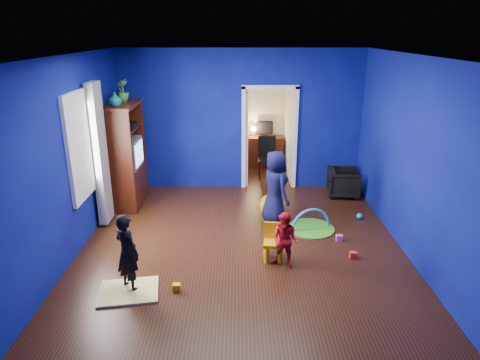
{
  "coord_description": "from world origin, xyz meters",
  "views": [
    {
      "loc": [
        -0.04,
        -5.99,
        3.23
      ],
      "look_at": [
        -0.02,
        0.4,
        0.98
      ],
      "focal_mm": 32.0,
      "sensor_mm": 36.0,
      "label": 1
    }
  ],
  "objects_px": {
    "vase": "(115,99)",
    "play_mat": "(310,228)",
    "study_desk": "(265,151)",
    "child_navy": "(275,187)",
    "toddler_red": "(285,241)",
    "folding_chair": "(267,159)",
    "kid_chair": "(273,244)",
    "crt_tv": "(127,153)",
    "hopper_ball": "(271,206)",
    "tv_armoire": "(125,155)",
    "child_black": "(127,252)",
    "armchair": "(344,183)"
  },
  "relations": [
    {
      "from": "vase",
      "to": "play_mat",
      "type": "height_order",
      "value": "vase"
    },
    {
      "from": "vase",
      "to": "study_desk",
      "type": "height_order",
      "value": "vase"
    },
    {
      "from": "child_navy",
      "to": "play_mat",
      "type": "height_order",
      "value": "child_navy"
    },
    {
      "from": "toddler_red",
      "to": "folding_chair",
      "type": "distance_m",
      "value": 3.89
    },
    {
      "from": "vase",
      "to": "folding_chair",
      "type": "xyz_separation_m",
      "value": [
        2.8,
        1.79,
        -1.62
      ]
    },
    {
      "from": "child_navy",
      "to": "toddler_red",
      "type": "xyz_separation_m",
      "value": [
        0.03,
        -1.52,
        -0.24
      ]
    },
    {
      "from": "child_navy",
      "to": "kid_chair",
      "type": "xyz_separation_m",
      "value": [
        -0.12,
        -1.32,
        -0.4
      ]
    },
    {
      "from": "crt_tv",
      "to": "study_desk",
      "type": "distance_m",
      "value": 3.75
    },
    {
      "from": "vase",
      "to": "play_mat",
      "type": "xyz_separation_m",
      "value": [
        3.39,
        -0.87,
        -2.07
      ]
    },
    {
      "from": "hopper_ball",
      "to": "folding_chair",
      "type": "height_order",
      "value": "folding_chair"
    },
    {
      "from": "folding_chair",
      "to": "vase",
      "type": "bearing_deg",
      "value": -147.47
    },
    {
      "from": "toddler_red",
      "to": "hopper_ball",
      "type": "distance_m",
      "value": 1.78
    },
    {
      "from": "hopper_ball",
      "to": "child_navy",
      "type": "bearing_deg",
      "value": -78.69
    },
    {
      "from": "tv_armoire",
      "to": "folding_chair",
      "type": "distance_m",
      "value": 3.21
    },
    {
      "from": "hopper_ball",
      "to": "kid_chair",
      "type": "bearing_deg",
      "value": -92.68
    },
    {
      "from": "child_black",
      "to": "hopper_ball",
      "type": "xyz_separation_m",
      "value": [
        2.01,
        2.31,
        -0.32
      ]
    },
    {
      "from": "kid_chair",
      "to": "study_desk",
      "type": "xyz_separation_m",
      "value": [
        0.13,
        4.65,
        0.12
      ]
    },
    {
      "from": "hopper_ball",
      "to": "kid_chair",
      "type": "height_order",
      "value": "kid_chair"
    },
    {
      "from": "study_desk",
      "to": "folding_chair",
      "type": "height_order",
      "value": "folding_chair"
    },
    {
      "from": "child_navy",
      "to": "hopper_ball",
      "type": "height_order",
      "value": "child_navy"
    },
    {
      "from": "armchair",
      "to": "folding_chair",
      "type": "bearing_deg",
      "value": 59.33
    },
    {
      "from": "child_black",
      "to": "crt_tv",
      "type": "xyz_separation_m",
      "value": [
        -0.69,
        2.95,
        0.49
      ]
    },
    {
      "from": "hopper_ball",
      "to": "folding_chair",
      "type": "distance_m",
      "value": 2.14
    },
    {
      "from": "tv_armoire",
      "to": "armchair",
      "type": "bearing_deg",
      "value": 5.15
    },
    {
      "from": "child_black",
      "to": "child_navy",
      "type": "bearing_deg",
      "value": -95.89
    },
    {
      "from": "child_black",
      "to": "tv_armoire",
      "type": "distance_m",
      "value": 3.07
    },
    {
      "from": "toddler_red",
      "to": "folding_chair",
      "type": "xyz_separation_m",
      "value": [
        -0.02,
        3.89,
        0.04
      ]
    },
    {
      "from": "play_mat",
      "to": "study_desk",
      "type": "distance_m",
      "value": 3.69
    },
    {
      "from": "kid_chair",
      "to": "child_black",
      "type": "bearing_deg",
      "value": -152.54
    },
    {
      "from": "crt_tv",
      "to": "play_mat",
      "type": "relative_size",
      "value": 0.86
    },
    {
      "from": "toddler_red",
      "to": "folding_chair",
      "type": "relative_size",
      "value": 0.9
    },
    {
      "from": "kid_chair",
      "to": "folding_chair",
      "type": "relative_size",
      "value": 0.54
    },
    {
      "from": "folding_chair",
      "to": "kid_chair",
      "type": "bearing_deg",
      "value": -92.09
    },
    {
      "from": "child_navy",
      "to": "tv_armoire",
      "type": "xyz_separation_m",
      "value": [
        -2.79,
        0.88,
        0.33
      ]
    },
    {
      "from": "child_black",
      "to": "play_mat",
      "type": "height_order",
      "value": "child_black"
    },
    {
      "from": "hopper_ball",
      "to": "play_mat",
      "type": "xyz_separation_m",
      "value": [
        0.65,
        -0.54,
        -0.2
      ]
    },
    {
      "from": "armchair",
      "to": "play_mat",
      "type": "xyz_separation_m",
      "value": [
        -0.91,
        -1.56,
        -0.27
      ]
    },
    {
      "from": "hopper_ball",
      "to": "play_mat",
      "type": "height_order",
      "value": "hopper_ball"
    },
    {
      "from": "hopper_ball",
      "to": "folding_chair",
      "type": "bearing_deg",
      "value": 88.35
    },
    {
      "from": "toddler_red",
      "to": "hopper_ball",
      "type": "xyz_separation_m",
      "value": [
        -0.08,
        1.77,
        -0.21
      ]
    },
    {
      "from": "armchair",
      "to": "child_black",
      "type": "xyz_separation_m",
      "value": [
        -3.57,
        -3.34,
        0.25
      ]
    },
    {
      "from": "play_mat",
      "to": "vase",
      "type": "bearing_deg",
      "value": 165.55
    },
    {
      "from": "armchair",
      "to": "toddler_red",
      "type": "bearing_deg",
      "value": 157.57
    },
    {
      "from": "child_navy",
      "to": "vase",
      "type": "xyz_separation_m",
      "value": [
        -2.79,
        0.58,
        1.43
      ]
    },
    {
      "from": "armchair",
      "to": "kid_chair",
      "type": "xyz_separation_m",
      "value": [
        -1.63,
        -2.59,
        -0.03
      ]
    },
    {
      "from": "child_black",
      "to": "play_mat",
      "type": "distance_m",
      "value": 3.24
    },
    {
      "from": "child_black",
      "to": "folding_chair",
      "type": "xyz_separation_m",
      "value": [
        2.07,
        4.44,
        -0.07
      ]
    },
    {
      "from": "armchair",
      "to": "child_black",
      "type": "height_order",
      "value": "child_black"
    },
    {
      "from": "armchair",
      "to": "child_navy",
      "type": "height_order",
      "value": "child_navy"
    },
    {
      "from": "child_black",
      "to": "vase",
      "type": "xyz_separation_m",
      "value": [
        -0.73,
        2.65,
        1.55
      ]
    }
  ]
}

